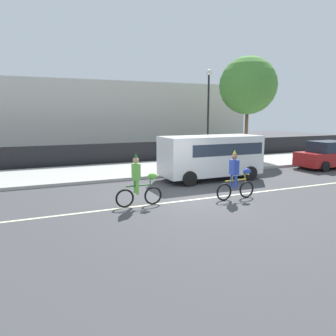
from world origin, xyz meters
name	(u,v)px	position (x,y,z in m)	size (l,w,h in m)	color
ground_plane	(194,196)	(0.00, 0.00, 0.00)	(80.00, 80.00, 0.00)	#424244
road_centre_line	(200,199)	(0.00, -0.50, 0.00)	(36.00, 0.14, 0.01)	beige
sidewalk_curb	(141,169)	(0.00, 6.50, 0.07)	(60.00, 5.00, 0.15)	#ADAAA3
fence_line	(126,153)	(0.00, 9.40, 0.70)	(40.00, 0.08, 1.40)	black
building_backdrop	(83,118)	(-1.29, 18.00, 2.91)	(28.00, 8.00, 5.81)	beige
parade_cyclist_lime	(139,183)	(-2.46, -0.49, 0.84)	(1.72, 0.50, 1.92)	black
parade_cyclist_cobalt	(236,178)	(1.24, -1.08, 0.84)	(1.72, 0.50, 1.92)	black
parked_van_white	(212,154)	(2.45, 2.70, 1.28)	(5.00, 2.22, 2.18)	white
parked_car_red	(329,155)	(10.75, 2.80, 0.78)	(4.10, 1.92, 1.64)	#AD1E1E
street_lamp_post	(208,102)	(4.80, 7.09, 3.99)	(0.36, 0.36, 5.86)	black
street_tree_near_lamp	(248,86)	(8.67, 8.19, 5.23)	(4.04, 4.04, 7.12)	brown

